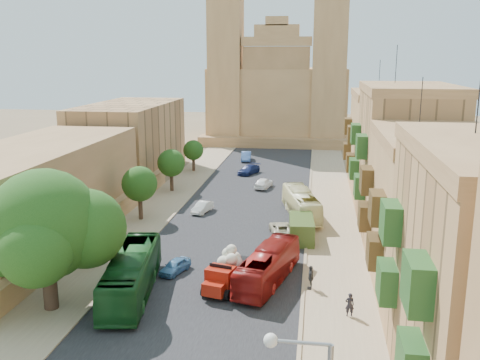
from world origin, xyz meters
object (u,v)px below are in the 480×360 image
(street_tree_d, at_px, (193,150))
(car_cream, at_px, (281,229))
(bus_cream_east, at_px, (301,204))
(bus_red_east, at_px, (268,266))
(car_blue_b, at_px, (246,156))
(pedestrian_a, at_px, (350,305))
(olive_pickup, at_px, (301,229))
(car_white_a, at_px, (202,207))
(street_tree_b, at_px, (140,184))
(pedestrian_c, at_px, (311,277))
(church, at_px, (278,92))
(street_tree_c, at_px, (171,163))
(bus_green_north, at_px, (132,274))
(car_dkblue, at_px, (249,170))
(street_tree_a, at_px, (91,229))
(red_truck, at_px, (227,270))
(ficus_tree, at_px, (46,228))
(car_white_b, at_px, (264,183))
(car_blue_a, at_px, (175,266))

(street_tree_d, bearing_deg, car_cream, -61.46)
(bus_cream_east, bearing_deg, bus_red_east, 70.43)
(car_blue_b, bearing_deg, pedestrian_a, -80.90)
(olive_pickup, bearing_deg, car_white_a, 145.90)
(street_tree_b, height_order, pedestrian_c, street_tree_b)
(church, relative_size, car_blue_b, 8.44)
(street_tree_c, xyz_separation_m, bus_green_north, (5.14, -29.25, -1.95))
(bus_red_east, height_order, car_cream, bus_red_east)
(pedestrian_a, bearing_deg, church, -86.44)
(olive_pickup, xyz_separation_m, bus_cream_east, (-0.25, 7.28, 0.39))
(street_tree_b, height_order, street_tree_c, street_tree_b)
(street_tree_b, xyz_separation_m, pedestrian_c, (17.50, -14.54, -2.82))
(street_tree_c, height_order, car_dkblue, street_tree_c)
(car_cream, xyz_separation_m, pedestrian_c, (2.93, -11.75, 0.31))
(car_blue_b, bearing_deg, street_tree_a, -104.07)
(street_tree_a, bearing_deg, car_white_a, 69.40)
(street_tree_c, relative_size, red_truck, 0.96)
(ficus_tree, bearing_deg, street_tree_c, 91.05)
(car_white_b, bearing_deg, bus_green_north, 92.26)
(bus_cream_east, height_order, pedestrian_c, bus_cream_east)
(bus_red_east, bearing_deg, car_cream, -77.38)
(bus_red_east, xyz_separation_m, car_white_b, (-3.21, 28.82, -0.64))
(church, xyz_separation_m, pedestrian_a, (10.04, -72.96, -8.71))
(ficus_tree, distance_m, car_blue_a, 10.78)
(bus_red_east, xyz_separation_m, car_white_a, (-8.62, 17.13, -0.75))
(car_blue_b, bearing_deg, street_tree_b, -107.09)
(church, distance_m, car_blue_a, 68.30)
(street_tree_b, height_order, bus_cream_east, street_tree_b)
(bus_red_east, distance_m, bus_cream_east, 17.22)
(street_tree_a, relative_size, street_tree_c, 0.83)
(car_blue_a, relative_size, car_white_a, 0.93)
(car_cream, xyz_separation_m, car_white_b, (-3.42, 17.77, 0.08))
(bus_cream_east, bearing_deg, pedestrian_a, 86.64)
(bus_cream_east, height_order, car_white_a, bus_cream_east)
(olive_pickup, bearing_deg, street_tree_d, 120.51)
(car_white_a, bearing_deg, car_blue_b, 102.46)
(street_tree_b, height_order, pedestrian_a, street_tree_b)
(church, distance_m, car_blue_b, 23.93)
(church, height_order, pedestrian_a, church)
(street_tree_d, height_order, red_truck, street_tree_d)
(pedestrian_c, bearing_deg, red_truck, -84.37)
(ficus_tree, xyz_separation_m, olive_pickup, (15.92, 15.99, -4.59))
(ficus_tree, height_order, car_dkblue, ficus_tree)
(bus_green_north, xyz_separation_m, car_white_b, (6.02, 32.22, -0.88))
(car_white_a, xyz_separation_m, car_blue_b, (0.84, 29.35, 0.15))
(ficus_tree, xyz_separation_m, red_truck, (10.95, 4.83, -4.25))
(car_white_a, bearing_deg, bus_green_north, -77.60)
(car_white_a, distance_m, pedestrian_c, 21.36)
(street_tree_d, distance_m, bus_green_north, 41.59)
(car_cream, distance_m, car_blue_b, 36.32)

